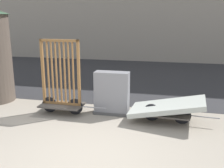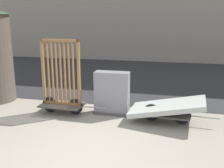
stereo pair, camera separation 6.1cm
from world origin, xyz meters
The scene contains 5 objects.
ground_plane centered at (0.00, 0.00, 0.00)m, with size 60.00×60.00×0.00m, color gray.
road_strip centered at (0.00, 7.75, 0.00)m, with size 56.00×9.05×0.01m.
bike_cart_with_bedframe centered at (-1.47, 2.25, 0.72)m, with size 1.93×0.74×2.12m.
bike_cart_with_mattress centered at (1.48, 2.25, 0.40)m, with size 2.30×1.19×0.70m.
utility_cabinet centered at (-0.08, 2.56, 0.57)m, with size 1.03×0.44×1.23m.
Camera 2 is at (1.63, -4.39, 2.67)m, focal length 42.00 mm.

